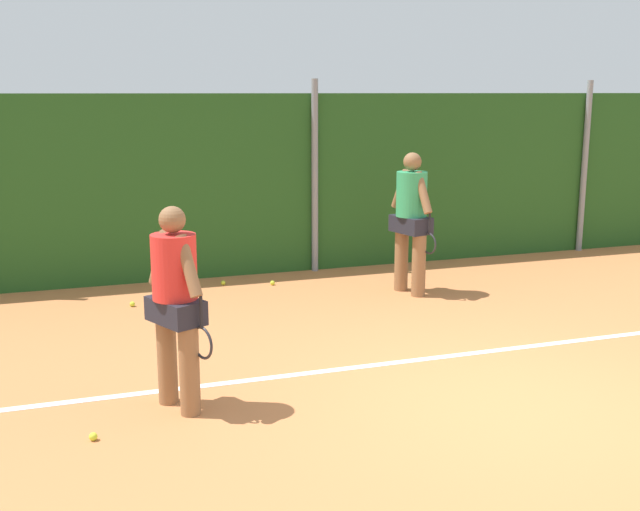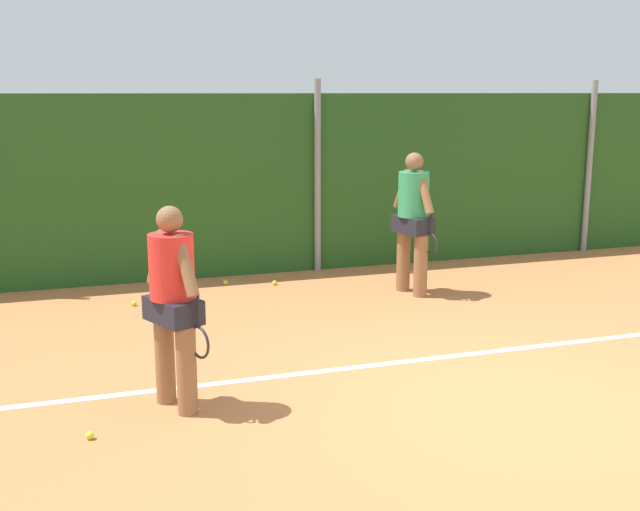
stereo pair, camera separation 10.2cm
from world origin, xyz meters
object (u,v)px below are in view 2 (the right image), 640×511
at_px(player_foreground_near, 173,297).
at_px(tennis_ball_3, 134,303).
at_px(player_midcourt, 413,216).
at_px(tennis_ball_5, 225,283).
at_px(tennis_ball_0, 275,283).
at_px(tennis_ball_4, 90,435).

bearing_deg(player_foreground_near, tennis_ball_3, 156.88).
xyz_separation_m(player_midcourt, tennis_ball_5, (-2.31, 1.24, -1.03)).
bearing_deg(tennis_ball_5, player_midcourt, -28.21).
relative_size(tennis_ball_0, tennis_ball_3, 1.00).
bearing_deg(tennis_ball_5, player_foreground_near, -106.63).
height_order(player_midcourt, tennis_ball_4, player_midcourt).
bearing_deg(tennis_ball_0, tennis_ball_3, -165.87).
bearing_deg(tennis_ball_3, player_midcourt, -8.04).
distance_m(player_foreground_near, player_midcourt, 4.58).
height_order(tennis_ball_3, tennis_ball_4, same).
bearing_deg(player_midcourt, player_foreground_near, -64.45).
relative_size(tennis_ball_0, tennis_ball_4, 1.00).
relative_size(player_midcourt, tennis_ball_3, 28.76).
height_order(player_midcourt, tennis_ball_5, player_midcourt).
bearing_deg(player_midcourt, tennis_ball_4, -65.99).
bearing_deg(player_foreground_near, tennis_ball_0, 129.61).
xyz_separation_m(player_foreground_near, tennis_ball_0, (1.90, 3.92, -0.95)).
xyz_separation_m(tennis_ball_3, tennis_ball_5, (1.32, 0.73, 0.00)).
xyz_separation_m(tennis_ball_0, tennis_ball_3, (-1.98, -0.50, 0.00)).
distance_m(player_midcourt, tennis_ball_5, 2.81).
distance_m(player_foreground_near, tennis_ball_4, 1.28).
xyz_separation_m(tennis_ball_0, tennis_ball_4, (-2.64, -4.33, 0.00)).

